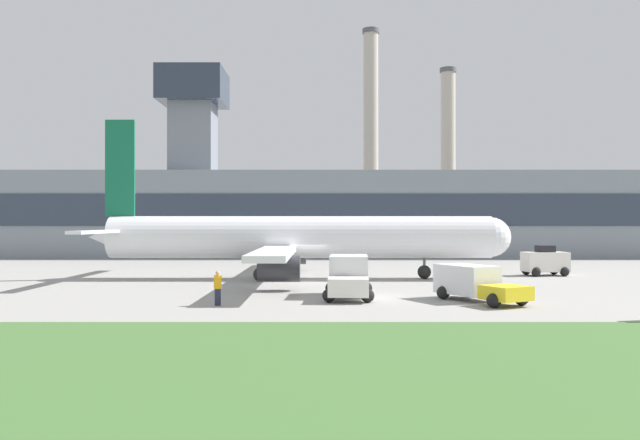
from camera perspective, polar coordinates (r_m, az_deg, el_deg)
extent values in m
plane|color=#999691|center=(43.12, -0.89, -5.59)|extent=(400.00, 400.00, 0.00)
cube|color=gray|center=(75.22, -0.43, 0.46)|extent=(89.58, 13.52, 9.82)
cube|color=#2D3847|center=(68.42, -0.49, 0.94)|extent=(87.79, 0.16, 3.53)
cube|color=slate|center=(76.93, -11.34, 3.62)|extent=(5.11, 5.11, 18.32)
cube|color=#283342|center=(78.47, -11.33, 11.81)|extent=(7.66, 7.66, 4.09)
cylinder|color=#B2A899|center=(104.70, 4.85, 7.31)|extent=(2.45, 2.45, 35.43)
cylinder|color=#4C4C51|center=(108.55, 4.84, 16.82)|extent=(2.82, 2.82, 0.74)
cylinder|color=#B2A899|center=(104.77, 11.81, 5.43)|extent=(2.36, 2.36, 28.62)
cylinder|color=#4C4C51|center=(107.20, 11.80, 13.26)|extent=(2.71, 2.71, 0.71)
cylinder|color=white|center=(44.56, -1.58, -1.57)|extent=(27.14, 2.98, 2.98)
sphere|color=white|center=(46.18, 15.51, -1.51)|extent=(2.83, 2.83, 2.83)
cone|color=white|center=(46.98, -18.37, -1.49)|extent=(3.28, 2.83, 2.83)
cube|color=#146647|center=(46.93, -17.64, 4.55)|extent=(2.09, 0.24, 6.90)
cube|color=white|center=(42.83, -19.42, -1.02)|extent=(0.96, 8.35, 0.20)
cube|color=white|center=(50.78, -16.25, -0.89)|extent=(0.96, 8.35, 0.20)
cube|color=white|center=(37.11, -4.04, -3.00)|extent=(2.14, 13.92, 0.36)
cube|color=white|center=(52.19, -2.82, -2.18)|extent=(2.14, 13.92, 0.36)
cylinder|color=#333338|center=(36.95, -3.59, -4.47)|extent=(2.48, 1.57, 1.57)
cylinder|color=#333338|center=(52.41, -2.48, -3.20)|extent=(2.48, 1.57, 1.57)
cylinder|color=#59595B|center=(45.23, 9.68, -3.60)|extent=(0.20, 0.20, 1.75)
sphere|color=black|center=(45.29, 9.68, -4.71)|extent=(0.97, 0.97, 0.97)
cylinder|color=#59595B|center=(42.72, -5.32, -3.81)|extent=(0.20, 0.20, 1.75)
sphere|color=black|center=(42.78, -5.32, -4.98)|extent=(0.97, 0.97, 0.97)
cylinder|color=#59595B|center=(46.87, -4.83, -3.48)|extent=(0.20, 0.20, 1.75)
sphere|color=black|center=(46.93, -4.83, -4.55)|extent=(0.97, 0.97, 0.97)
cube|color=white|center=(50.24, 20.06, -3.61)|extent=(3.42, 2.07, 1.47)
cube|color=black|center=(50.19, 20.06, -2.49)|extent=(1.27, 1.30, 0.50)
sphere|color=black|center=(50.12, 21.63, -4.42)|extent=(0.70, 0.70, 0.70)
sphere|color=black|center=(51.51, 20.77, -4.30)|extent=(0.70, 0.70, 0.70)
sphere|color=black|center=(49.07, 19.31, -4.51)|extent=(0.70, 0.70, 0.70)
sphere|color=black|center=(50.49, 18.50, -4.39)|extent=(0.70, 0.70, 0.70)
cube|color=white|center=(31.76, 2.78, -6.13)|extent=(2.13, 1.88, 0.91)
cube|color=silver|center=(34.37, 2.81, -4.84)|extent=(2.20, 3.15, 1.91)
sphere|color=black|center=(31.70, 1.01, -6.91)|extent=(0.70, 0.70, 0.70)
sphere|color=black|center=(31.68, 4.54, -6.91)|extent=(0.70, 0.70, 0.70)
sphere|color=black|center=(35.23, 1.23, -6.23)|extent=(0.70, 0.70, 0.70)
sphere|color=black|center=(35.22, 4.40, -6.23)|extent=(0.70, 0.70, 0.70)
cube|color=yellow|center=(31.45, 16.80, -6.39)|extent=(2.52, 2.52, 0.69)
cube|color=silver|center=(33.46, 13.43, -5.31)|extent=(3.14, 3.71, 1.51)
sphere|color=black|center=(30.78, 15.79, -7.10)|extent=(0.70, 0.70, 0.70)
sphere|color=black|center=(32.01, 18.12, -6.83)|extent=(0.70, 0.70, 0.70)
sphere|color=black|center=(33.58, 11.38, -6.53)|extent=(0.70, 0.70, 0.70)
sphere|color=black|center=(34.71, 13.67, -6.32)|extent=(0.70, 0.70, 0.70)
cylinder|color=#23283D|center=(30.92, -9.16, -6.97)|extent=(0.40, 0.40, 0.82)
cylinder|color=#F2A514|center=(30.84, -9.16, -5.61)|extent=(0.50, 0.50, 0.65)
sphere|color=tan|center=(30.81, -9.16, -4.81)|extent=(0.22, 0.22, 0.22)
cube|color=black|center=(35.56, 14.18, -6.71)|extent=(0.66, 0.66, 0.03)
cone|color=orange|center=(35.52, 14.18, -6.19)|extent=(0.47, 0.47, 0.69)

